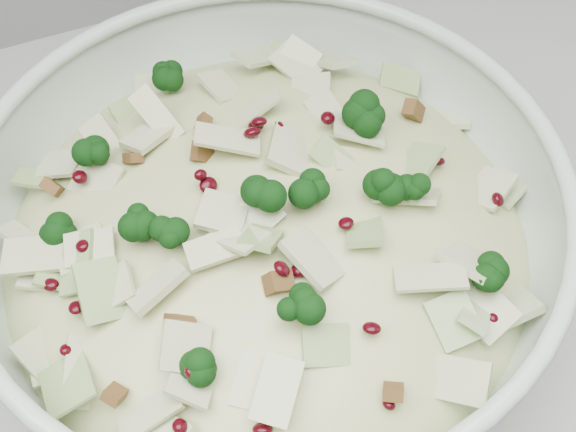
{
  "coord_description": "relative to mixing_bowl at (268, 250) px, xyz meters",
  "views": [
    {
      "loc": [
        0.61,
        1.32,
        1.43
      ],
      "look_at": [
        0.73,
        1.6,
        1.01
      ],
      "focal_mm": 50.0,
      "sensor_mm": 36.0,
      "label": 1
    }
  ],
  "objects": [
    {
      "name": "salad",
      "position": [
        -0.0,
        -0.0,
        0.02
      ],
      "size": [
        0.46,
        0.46,
        0.15
      ],
      "rotation": [
        0.0,
        0.0,
        0.37
      ],
      "color": "#C2C687",
      "rests_on": "mixing_bowl"
    },
    {
      "name": "mixing_bowl",
      "position": [
        0.0,
        0.0,
        0.0
      ],
      "size": [
        0.47,
        0.47,
        0.15
      ],
      "rotation": [
        0.0,
        0.0,
        0.27
      ],
      "color": "#B0C2B3",
      "rests_on": "counter"
    }
  ]
}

